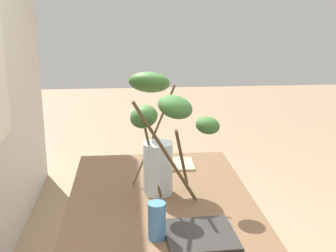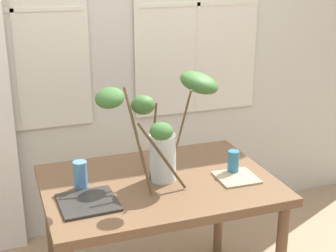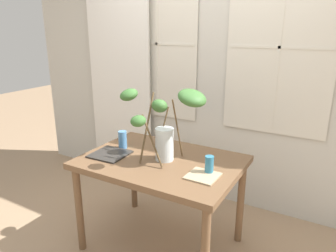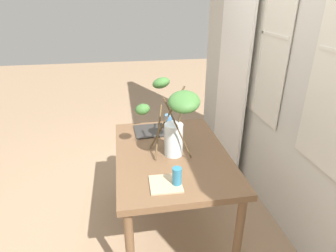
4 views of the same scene
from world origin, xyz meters
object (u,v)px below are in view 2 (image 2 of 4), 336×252
at_px(vase_with_branches, 166,124).
at_px(plate_square_left, 88,202).
at_px(plate_square_right, 236,177).
at_px(drinking_glass_blue_right, 233,162).
at_px(drinking_glass_blue_left, 80,175).
at_px(dining_table, 159,196).

height_order(vase_with_branches, plate_square_left, vase_with_branches).
xyz_separation_m(plate_square_left, plate_square_right, (0.80, 0.01, -0.00)).
relative_size(drinking_glass_blue_right, plate_square_right, 0.62).
distance_m(drinking_glass_blue_right, plate_square_right, 0.09).
height_order(drinking_glass_blue_left, plate_square_right, drinking_glass_blue_left).
bearing_deg(plate_square_right, drinking_glass_blue_right, 78.13).
relative_size(vase_with_branches, plate_square_left, 2.58).
xyz_separation_m(drinking_glass_blue_left, drinking_glass_blue_right, (0.82, -0.09, -0.01)).
xyz_separation_m(dining_table, plate_square_right, (0.40, -0.11, 0.09)).
height_order(dining_table, plate_square_left, plate_square_left).
bearing_deg(dining_table, drinking_glass_blue_left, 173.74).
xyz_separation_m(drinking_glass_blue_right, plate_square_left, (-0.81, -0.09, -0.06)).
bearing_deg(vase_with_branches, drinking_glass_blue_right, -6.81).
height_order(vase_with_branches, drinking_glass_blue_right, vase_with_branches).
bearing_deg(drinking_glass_blue_right, plate_square_right, -101.87).
relative_size(drinking_glass_blue_left, drinking_glass_blue_right, 1.17).
bearing_deg(vase_with_branches, plate_square_right, -17.87).
bearing_deg(drinking_glass_blue_left, drinking_glass_blue_right, -5.99).
bearing_deg(drinking_glass_blue_right, drinking_glass_blue_left, 174.01).
relative_size(dining_table, vase_with_branches, 1.72).
bearing_deg(plate_square_left, dining_table, 17.62).
bearing_deg(drinking_glass_blue_left, dining_table, -6.26).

